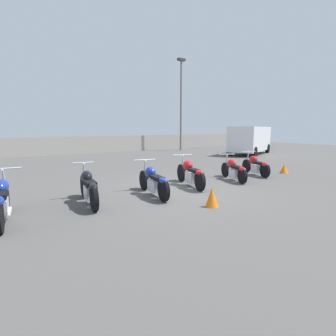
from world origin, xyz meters
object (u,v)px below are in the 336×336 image
Objects in this scene: motorcycle_slot_5 at (256,165)px; traffic_cone_far at (212,197)px; motorcycle_slot_1 at (89,187)px; motorcycle_slot_2 at (154,181)px; motorcycle_slot_4 at (234,170)px; motorcycle_slot_0 at (2,201)px; light_pole_left at (181,97)px; traffic_cone_near at (284,169)px; parked_van at (250,139)px; motorcycle_slot_3 at (190,173)px.

motorcycle_slot_5 is 5.23m from traffic_cone_far.
motorcycle_slot_1 reaches higher than motorcycle_slot_5.
traffic_cone_far is at bearing -133.54° from motorcycle_slot_5.
motorcycle_slot_4 is (3.68, 0.12, -0.02)m from motorcycle_slot_2.
motorcycle_slot_0 is 1.15× the size of motorcycle_slot_4.
motorcycle_slot_0 is 9.00m from motorcycle_slot_5.
motorcycle_slot_0 is 1.02× the size of motorcycle_slot_2.
traffic_cone_near is (-4.42, -12.44, -4.48)m from light_pole_left.
light_pole_left is 17.09m from motorcycle_slot_2.
parked_van is (7.55, 5.81, 0.75)m from motorcycle_slot_5.
motorcycle_slot_4 reaches higher than traffic_cone_far.
motorcycle_slot_1 is 5.49m from motorcycle_slot_4.
parked_van is at bearing -74.14° from light_pole_left.
traffic_cone_near is at bearing 6.96° from motorcycle_slot_1.
motorcycle_slot_4 is at bearing 31.26° from traffic_cone_far.
motorcycle_slot_0 is at bearing -140.42° from light_pole_left.
light_pole_left is 13.94m from traffic_cone_near.
traffic_cone_near is at bearing 19.08° from motorcycle_slot_4.
parked_van is (12.85, 6.11, 0.74)m from motorcycle_slot_2.
light_pole_left is 4.35× the size of motorcycle_slot_5.
motorcycle_slot_2 is at bearing -132.15° from light_pole_left.
traffic_cone_near is at bearing 7.98° from motorcycle_slot_0.
motorcycle_slot_0 reaches higher than motorcycle_slot_5.
light_pole_left reaches higher than motorcycle_slot_4.
motorcycle_slot_1 is (1.88, 0.21, -0.01)m from motorcycle_slot_0.
traffic_cone_far is (4.21, -1.84, -0.20)m from motorcycle_slot_0.
motorcycle_slot_0 is 17.63m from parked_van.
motorcycle_slot_5 is at bearing 23.67° from traffic_cone_far.
motorcycle_slot_3 is 4.32× the size of traffic_cone_far.
traffic_cone_near is at bearing 9.86° from motorcycle_slot_2.
traffic_cone_far is at bearing -124.10° from motorcycle_slot_4.
motorcycle_slot_3 reaches higher than traffic_cone_near.
motorcycle_slot_3 is (1.69, 0.33, 0.02)m from motorcycle_slot_2.
motorcycle_slot_0 is at bearing -155.56° from motorcycle_slot_5.
motorcycle_slot_2 is (-11.10, -12.27, -4.26)m from light_pole_left.
motorcycle_slot_4 is (5.49, -0.13, -0.04)m from motorcycle_slot_1.
motorcycle_slot_4 is at bearing 8.46° from motorcycle_slot_1.
motorcycle_slot_1 is 3.50m from motorcycle_slot_3.
parked_van is at bearing 32.66° from traffic_cone_far.
traffic_cone_far is at bearing -100.27° from motorcycle_slot_3.
traffic_cone_near is (10.38, -0.21, -0.25)m from motorcycle_slot_0.
motorcycle_slot_0 reaches higher than traffic_cone_near.
motorcycle_slot_4 is at bearing 13.22° from motorcycle_slot_2.
motorcycle_slot_3 is at bearing 11.04° from motorcycle_slot_1.
motorcycle_slot_5 is 0.33× the size of parked_van.
parked_van reaches higher than motorcycle_slot_0.
motorcycle_slot_5 reaches higher than motorcycle_slot_4.
motorcycle_slot_4 is at bearing 9.78° from motorcycle_slot_0.
motorcycle_slot_1 is at bearing -160.10° from motorcycle_slot_3.
motorcycle_slot_0 is 1.89m from motorcycle_slot_1.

